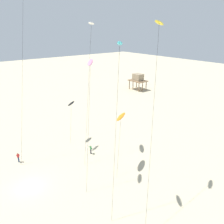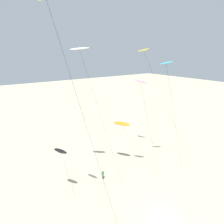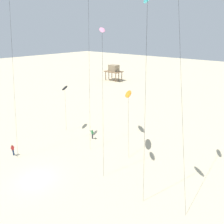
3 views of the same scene
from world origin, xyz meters
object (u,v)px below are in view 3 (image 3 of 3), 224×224
(kite_flyer_nearest, at_px, (92,134))
(kite_pink, at_px, (102,32))
(kite_flyer_middle, at_px, (13,150))
(kite_cyan, at_px, (147,5))
(kite_orange, at_px, (128,94))
(kite_black, at_px, (65,88))
(stilt_house, at_px, (114,69))

(kite_flyer_nearest, bearing_deg, kite_pink, -28.46)
(kite_flyer_nearest, xyz_separation_m, kite_flyer_middle, (-5.11, -10.56, 0.00))
(kite_cyan, relative_size, kite_orange, 2.26)
(kite_cyan, relative_size, kite_flyer_nearest, 11.54)
(kite_black, height_order, kite_flyer_nearest, kite_black)
(kite_flyer_middle, relative_size, stilt_house, 0.28)
(kite_black, distance_m, kite_flyer_middle, 12.73)
(kite_pink, relative_size, kite_flyer_middle, 10.06)
(stilt_house, bearing_deg, kite_orange, -47.78)
(kite_pink, distance_m, stilt_house, 50.96)
(kite_flyer_middle, bearing_deg, kite_cyan, 26.49)
(kite_pink, xyz_separation_m, kite_flyer_middle, (-10.24, -7.79, -15.28))
(kite_cyan, height_order, kite_flyer_middle, kite_cyan)
(kite_cyan, height_order, kite_pink, kite_cyan)
(kite_orange, bearing_deg, stilt_house, 132.22)
(kite_cyan, relative_size, kite_pink, 1.15)
(kite_flyer_middle, bearing_deg, stilt_house, 113.54)
(stilt_house, bearing_deg, kite_flyer_nearest, -54.83)
(kite_cyan, xyz_separation_m, kite_flyer_nearest, (-10.61, 2.73, -17.54))
(kite_black, relative_size, stilt_house, 1.29)
(kite_cyan, distance_m, kite_flyer_middle, 24.82)
(kite_flyer_middle, bearing_deg, kite_flyer_nearest, 64.17)
(kite_orange, relative_size, stilt_house, 1.44)
(kite_black, bearing_deg, kite_cyan, -10.03)
(kite_cyan, relative_size, stilt_house, 3.26)
(kite_black, distance_m, kite_flyer_nearest, 9.26)
(kite_cyan, bearing_deg, kite_pink, -179.50)
(kite_flyer_nearest, height_order, stilt_house, stilt_house)
(kite_flyer_nearest, distance_m, stilt_house, 44.30)
(kite_black, bearing_deg, stilt_house, 117.65)
(kite_black, xyz_separation_m, kite_flyer_nearest, (6.71, -0.33, -6.38))
(kite_orange, height_order, kite_flyer_middle, kite_orange)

